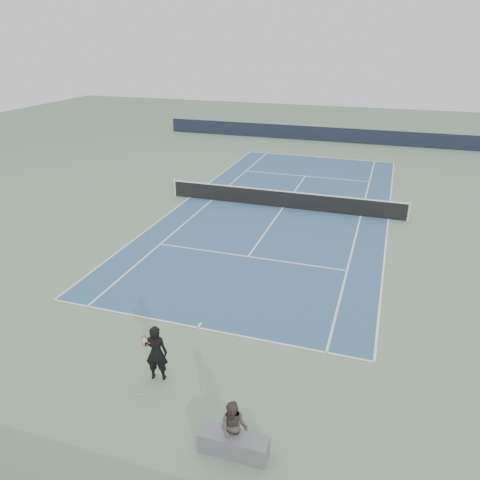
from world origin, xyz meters
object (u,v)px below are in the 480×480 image
(spectator_bench, at_px, (234,436))
(tennis_net, at_px, (283,199))
(tennis_player, at_px, (156,353))
(tennis_ball, at_px, (139,394))

(spectator_bench, bearing_deg, tennis_net, 99.40)
(tennis_net, bearing_deg, tennis_player, -90.40)
(tennis_ball, bearing_deg, tennis_net, 89.02)
(tennis_player, bearing_deg, tennis_net, 89.60)
(tennis_net, relative_size, spectator_bench, 8.07)
(tennis_net, bearing_deg, spectator_bench, -80.60)
(tennis_player, xyz_separation_m, spectator_bench, (2.77, -1.72, -0.33))
(tennis_ball, distance_m, spectator_bench, 3.11)
(tennis_net, distance_m, tennis_ball, 15.18)
(tennis_net, height_order, spectator_bench, spectator_bench)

